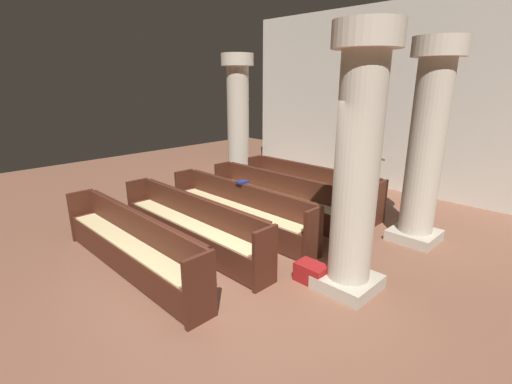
# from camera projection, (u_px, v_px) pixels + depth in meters

# --- Properties ---
(ground_plane) EXTENTS (19.20, 19.20, 0.00)m
(ground_plane) POSITION_uv_depth(u_px,v_px,m) (224.00, 281.00, 5.19)
(ground_plane) COLOR brown
(back_wall) EXTENTS (10.00, 0.16, 4.50)m
(back_wall) POSITION_uv_depth(u_px,v_px,m) (418.00, 101.00, 8.65)
(back_wall) COLOR beige
(back_wall) RESTS_ON ground
(pew_row_0) EXTENTS (3.48, 0.46, 0.87)m
(pew_row_0) POSITION_uv_depth(u_px,v_px,m) (309.00, 184.00, 8.26)
(pew_row_0) COLOR #4C2316
(pew_row_0) RESTS_ON ground
(pew_row_1) EXTENTS (3.48, 0.46, 0.87)m
(pew_row_1) POSITION_uv_depth(u_px,v_px,m) (277.00, 195.00, 7.53)
(pew_row_1) COLOR #4C2316
(pew_row_1) RESTS_ON ground
(pew_row_2) EXTENTS (3.48, 0.47, 0.87)m
(pew_row_2) POSITION_uv_depth(u_px,v_px,m) (239.00, 207.00, 6.80)
(pew_row_2) COLOR #4C2316
(pew_row_2) RESTS_ON ground
(pew_row_3) EXTENTS (3.48, 0.46, 0.87)m
(pew_row_3) POSITION_uv_depth(u_px,v_px,m) (191.00, 222.00, 6.06)
(pew_row_3) COLOR #4C2316
(pew_row_3) RESTS_ON ground
(pew_row_4) EXTENTS (3.48, 0.46, 0.87)m
(pew_row_4) POSITION_uv_depth(u_px,v_px,m) (130.00, 242.00, 5.33)
(pew_row_4) COLOR #4C2316
(pew_row_4) RESTS_ON ground
(pillar_aisle_side) EXTENTS (0.82, 0.82, 3.37)m
(pillar_aisle_side) POSITION_uv_depth(u_px,v_px,m) (427.00, 142.00, 6.02)
(pillar_aisle_side) COLOR #B6AD9A
(pillar_aisle_side) RESTS_ON ground
(pillar_far_side) EXTENTS (0.82, 0.82, 3.37)m
(pillar_far_side) POSITION_uv_depth(u_px,v_px,m) (238.00, 119.00, 9.62)
(pillar_far_side) COLOR #B6AD9A
(pillar_far_side) RESTS_ON ground
(pillar_aisle_rear) EXTENTS (0.81, 0.81, 3.37)m
(pillar_aisle_rear) POSITION_uv_depth(u_px,v_px,m) (357.00, 162.00, 4.52)
(pillar_aisle_rear) COLOR #B6AD9A
(pillar_aisle_rear) RESTS_ON ground
(lectern) EXTENTS (0.48, 0.45, 1.08)m
(lectern) POSITION_uv_depth(u_px,v_px,m) (370.00, 181.00, 8.63)
(lectern) COLOR #562B1A
(lectern) RESTS_ON ground
(hymn_book) EXTENTS (0.15, 0.21, 0.04)m
(hymn_book) POSITION_uv_depth(u_px,v_px,m) (242.00, 182.00, 6.87)
(hymn_book) COLOR navy
(hymn_book) RESTS_ON pew_row_2
(kneeler_box_red) EXTENTS (0.44, 0.29, 0.27)m
(kneeler_box_red) POSITION_uv_depth(u_px,v_px,m) (311.00, 273.00, 5.14)
(kneeler_box_red) COLOR maroon
(kneeler_box_red) RESTS_ON ground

